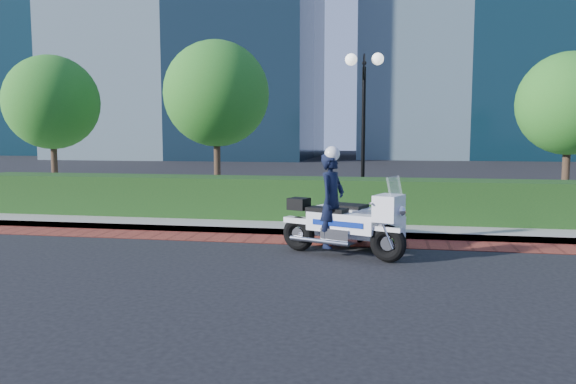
% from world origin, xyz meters
% --- Properties ---
extents(ground, '(120.00, 120.00, 0.00)m').
position_xyz_m(ground, '(0.00, 0.00, 0.00)').
color(ground, black).
rests_on(ground, ground).
extents(brick_strip, '(60.00, 1.00, 0.01)m').
position_xyz_m(brick_strip, '(0.00, 1.50, 0.01)').
color(brick_strip, maroon).
rests_on(brick_strip, ground).
extents(sidewalk, '(60.00, 8.00, 0.15)m').
position_xyz_m(sidewalk, '(0.00, 6.00, 0.07)').
color(sidewalk, gray).
rests_on(sidewalk, ground).
extents(hedge_main, '(18.00, 1.20, 1.00)m').
position_xyz_m(hedge_main, '(0.00, 3.60, 0.65)').
color(hedge_main, black).
rests_on(hedge_main, sidewalk).
extents(lamppost, '(1.02, 0.70, 4.21)m').
position_xyz_m(lamppost, '(1.00, 5.20, 2.96)').
color(lamppost, black).
rests_on(lamppost, sidewalk).
extents(tree_a, '(3.00, 3.00, 4.58)m').
position_xyz_m(tree_a, '(-9.00, 6.50, 3.22)').
color(tree_a, '#332319').
rests_on(tree_a, sidewalk).
extents(tree_b, '(3.20, 3.20, 4.89)m').
position_xyz_m(tree_b, '(-3.50, 6.50, 3.43)').
color(tree_b, '#332319').
rests_on(tree_b, sidewalk).
extents(tree_c, '(2.80, 2.80, 4.30)m').
position_xyz_m(tree_c, '(6.50, 6.50, 3.05)').
color(tree_c, '#332319').
rests_on(tree_c, sidewalk).
extents(police_motorcycle, '(2.39, 2.21, 2.02)m').
position_xyz_m(police_motorcycle, '(0.90, 0.49, 0.69)').
color(police_motorcycle, black).
rests_on(police_motorcycle, ground).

